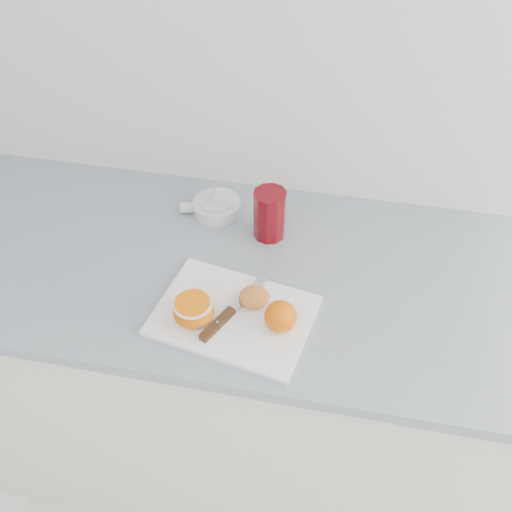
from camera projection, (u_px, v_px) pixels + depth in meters
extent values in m
cube|color=silver|center=(176.00, 4.00, 1.22)|extent=(4.00, 0.04, 2.70)
cube|color=white|center=(234.00, 375.00, 1.64)|extent=(2.36, 0.60, 0.86)
cube|color=gray|center=(228.00, 268.00, 1.32)|extent=(2.42, 0.64, 0.03)
cube|color=white|center=(234.00, 316.00, 1.19)|extent=(0.36, 0.28, 0.01)
sphere|color=#E65E00|center=(281.00, 317.00, 1.14)|extent=(0.07, 0.07, 0.07)
ellipsoid|color=#E65E00|center=(194.00, 311.00, 1.17)|extent=(0.08, 0.08, 0.05)
cylinder|color=#FAE4AE|center=(193.00, 304.00, 1.15)|extent=(0.08, 0.08, 0.00)
cylinder|color=#FF8800|center=(193.00, 303.00, 1.15)|extent=(0.07, 0.07, 0.00)
ellipsoid|color=#C96A2D|center=(254.00, 297.00, 1.20)|extent=(0.07, 0.07, 0.03)
cylinder|color=orange|center=(254.00, 295.00, 1.20)|extent=(0.05, 0.05, 0.00)
cube|color=#412212|center=(217.00, 324.00, 1.16)|extent=(0.06, 0.10, 0.01)
cube|color=#B7B7BC|center=(250.00, 291.00, 1.23)|extent=(0.07, 0.12, 0.00)
cylinder|color=#B7B7BC|center=(217.00, 324.00, 1.16)|extent=(0.01, 0.01, 0.01)
cylinder|color=white|center=(217.00, 207.00, 1.43)|extent=(0.12, 0.12, 0.03)
cylinder|color=white|center=(217.00, 201.00, 1.42)|extent=(0.09, 0.09, 0.01)
cone|color=white|center=(216.00, 193.00, 1.40)|extent=(0.04, 0.04, 0.04)
cube|color=white|center=(188.00, 207.00, 1.43)|extent=(0.04, 0.03, 0.01)
ellipsoid|color=#CB5712|center=(221.00, 201.00, 1.41)|extent=(0.01, 0.01, 0.00)
ellipsoid|color=#CB5712|center=(212.00, 197.00, 1.42)|extent=(0.01, 0.01, 0.00)
ellipsoid|color=#CB5712|center=(216.00, 203.00, 1.41)|extent=(0.01, 0.01, 0.00)
ellipsoid|color=#CB5712|center=(223.00, 198.00, 1.42)|extent=(0.01, 0.01, 0.00)
cylinder|color=maroon|center=(270.00, 215.00, 1.34)|extent=(0.08, 0.08, 0.12)
cylinder|color=#DA4806|center=(269.00, 230.00, 1.37)|extent=(0.06, 0.06, 0.02)
cylinder|color=maroon|center=(270.00, 193.00, 1.29)|extent=(0.08, 0.08, 0.00)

